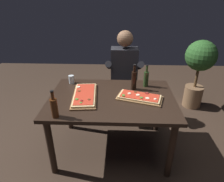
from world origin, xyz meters
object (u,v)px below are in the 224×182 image
object	(u,v)px
wine_bottle_dark	(54,107)
oil_bottle_amber	(134,80)
diner_chair	(124,85)
seated_diner	(124,73)
dining_table	(112,104)
potted_plant_corner	(199,66)
vinegar_bottle_green	(146,78)
tumbler_near_camera	(71,79)
pizza_rectangular_left	(85,95)
pizza_rectangular_front	(140,97)

from	to	relation	value
wine_bottle_dark	oil_bottle_amber	xyz separation A→B (m)	(0.77, 0.62, 0.02)
oil_bottle_amber	diner_chair	xyz separation A→B (m)	(-0.11, 0.65, -0.38)
wine_bottle_dark	seated_diner	bearing A→B (deg)	59.91
dining_table	wine_bottle_dark	bearing A→B (deg)	-141.56
oil_bottle_amber	potted_plant_corner	world-z (taller)	potted_plant_corner
vinegar_bottle_green	potted_plant_corner	bearing A→B (deg)	40.67
seated_diner	dining_table	bearing A→B (deg)	-101.40
tumbler_near_camera	pizza_rectangular_left	bearing A→B (deg)	-57.67
tumbler_near_camera	diner_chair	bearing A→B (deg)	36.42
pizza_rectangular_left	diner_chair	world-z (taller)	diner_chair
vinegar_bottle_green	potted_plant_corner	distance (m)	1.24
oil_bottle_amber	diner_chair	size ratio (longest dim) A/B	0.36
pizza_rectangular_front	vinegar_bottle_green	size ratio (longest dim) A/B	1.92
tumbler_near_camera	seated_diner	distance (m)	0.78
pizza_rectangular_front	pizza_rectangular_left	bearing A→B (deg)	177.70
potted_plant_corner	pizza_rectangular_front	bearing A→B (deg)	-132.49
dining_table	pizza_rectangular_left	size ratio (longest dim) A/B	2.33
vinegar_bottle_green	tumbler_near_camera	xyz separation A→B (m)	(-0.94, 0.05, -0.05)
vinegar_bottle_green	pizza_rectangular_left	bearing A→B (deg)	-156.73
pizza_rectangular_left	tumbler_near_camera	size ratio (longest dim) A/B	5.80
dining_table	diner_chair	size ratio (longest dim) A/B	1.61
pizza_rectangular_front	tumbler_near_camera	bearing A→B (deg)	155.30
potted_plant_corner	oil_bottle_amber	bearing A→B (deg)	-140.65
pizza_rectangular_front	tumbler_near_camera	world-z (taller)	tumbler_near_camera
oil_bottle_amber	diner_chair	bearing A→B (deg)	99.26
pizza_rectangular_left	potted_plant_corner	distance (m)	1.99
diner_chair	oil_bottle_amber	bearing A→B (deg)	-80.74
vinegar_bottle_green	dining_table	bearing A→B (deg)	-143.64
tumbler_near_camera	vinegar_bottle_green	bearing A→B (deg)	-3.33
vinegar_bottle_green	potted_plant_corner	world-z (taller)	potted_plant_corner
oil_bottle_amber	seated_diner	size ratio (longest dim) A/B	0.23
dining_table	pizza_rectangular_left	world-z (taller)	pizza_rectangular_left
pizza_rectangular_front	wine_bottle_dark	size ratio (longest dim) A/B	1.93
pizza_rectangular_left	seated_diner	distance (m)	0.87
wine_bottle_dark	tumbler_near_camera	size ratio (longest dim) A/B	2.66
oil_bottle_amber	seated_diner	bearing A→B (deg)	101.32
pizza_rectangular_front	pizza_rectangular_left	size ratio (longest dim) A/B	0.89
dining_table	pizza_rectangular_left	bearing A→B (deg)	-178.92
wine_bottle_dark	potted_plant_corner	world-z (taller)	potted_plant_corner
oil_bottle_amber	seated_diner	xyz separation A→B (m)	(-0.11, 0.52, -0.12)
diner_chair	pizza_rectangular_front	bearing A→B (deg)	-79.96
wine_bottle_dark	pizza_rectangular_front	bearing A→B (deg)	24.78
dining_table	pizza_rectangular_front	xyz separation A→B (m)	(0.31, -0.03, 0.12)
pizza_rectangular_front	pizza_rectangular_left	world-z (taller)	same
oil_bottle_amber	seated_diner	world-z (taller)	seated_diner
wine_bottle_dark	tumbler_near_camera	distance (m)	0.76
pizza_rectangular_front	diner_chair	distance (m)	0.94
pizza_rectangular_left	potted_plant_corner	bearing A→B (deg)	34.00
pizza_rectangular_front	seated_diner	size ratio (longest dim) A/B	0.40
oil_bottle_amber	potted_plant_corner	size ratio (longest dim) A/B	0.27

